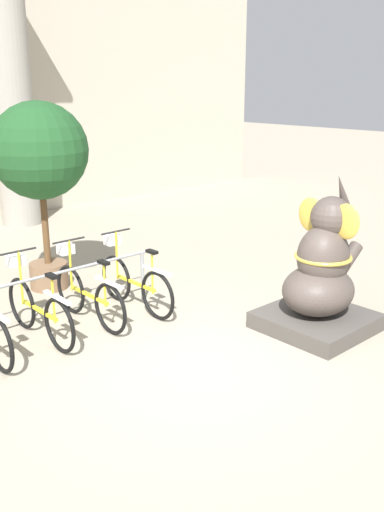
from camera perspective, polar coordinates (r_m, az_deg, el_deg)
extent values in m
plane|color=#9E937F|center=(6.59, 0.23, -10.86)|extent=(60.00, 60.00, 0.00)
cylinder|color=gray|center=(13.17, -17.50, 13.78)|extent=(0.87, 0.87, 5.00)
cylinder|color=gray|center=(8.28, -4.97, -2.12)|extent=(0.05, 0.05, 0.75)
cylinder|color=gray|center=(7.46, -13.30, -1.66)|extent=(2.81, 0.04, 0.04)
torus|color=black|center=(7.72, -16.65, -4.54)|extent=(0.05, 0.68, 0.68)
torus|color=black|center=(6.92, -13.12, -6.79)|extent=(0.05, 0.68, 0.68)
cube|color=yellow|center=(7.30, -15.02, -5.25)|extent=(0.04, 0.85, 0.04)
cube|color=silver|center=(6.79, -13.32, -4.05)|extent=(0.06, 0.57, 0.03)
cylinder|color=yellow|center=(6.90, -13.69, -4.36)|extent=(0.03, 0.03, 0.57)
cube|color=black|center=(6.79, -13.87, -1.95)|extent=(0.08, 0.18, 0.04)
cylinder|color=yellow|center=(7.56, -16.75, -2.13)|extent=(0.03, 0.03, 0.71)
cylinder|color=black|center=(7.46, -16.98, 0.45)|extent=(0.48, 0.03, 0.03)
cube|color=silver|center=(7.58, -17.22, -0.40)|extent=(0.20, 0.16, 0.14)
torus|color=black|center=(8.05, -12.05, -3.28)|extent=(0.05, 0.68, 0.68)
torus|color=black|center=(7.29, -8.18, -5.26)|extent=(0.05, 0.68, 0.68)
cube|color=yellow|center=(7.65, -10.23, -3.87)|extent=(0.04, 0.85, 0.04)
cube|color=silver|center=(7.16, -8.30, -2.63)|extent=(0.06, 0.57, 0.03)
cylinder|color=yellow|center=(7.27, -8.73, -2.94)|extent=(0.03, 0.03, 0.57)
cube|color=black|center=(7.17, -8.83, -0.64)|extent=(0.08, 0.18, 0.04)
cylinder|color=yellow|center=(7.90, -12.06, -0.94)|extent=(0.03, 0.03, 0.71)
cylinder|color=black|center=(7.80, -12.22, 1.54)|extent=(0.48, 0.03, 0.03)
cube|color=silver|center=(7.92, -12.52, 0.70)|extent=(0.20, 0.16, 0.14)
torus|color=black|center=(8.39, -7.60, -2.21)|extent=(0.05, 0.68, 0.68)
torus|color=black|center=(7.66, -3.48, -3.97)|extent=(0.05, 0.68, 0.68)
cube|color=yellow|center=(8.00, -5.64, -2.72)|extent=(0.04, 0.85, 0.04)
cube|color=silver|center=(7.54, -3.52, -1.46)|extent=(0.06, 0.57, 0.03)
cylinder|color=yellow|center=(7.64, -3.99, -1.77)|extent=(0.03, 0.03, 0.57)
cube|color=black|center=(7.55, -4.04, 0.43)|extent=(0.08, 0.18, 0.04)
cylinder|color=yellow|center=(8.24, -7.53, 0.05)|extent=(0.03, 0.03, 0.71)
cylinder|color=black|center=(8.15, -7.63, 2.44)|extent=(0.48, 0.03, 0.03)
cube|color=silver|center=(8.26, -7.99, 1.63)|extent=(0.20, 0.16, 0.14)
cube|color=#4C4742|center=(7.63, 12.29, -6.35)|extent=(1.28, 1.28, 0.21)
ellipsoid|color=#4C423D|center=(7.47, 12.50, -3.35)|extent=(0.99, 0.87, 0.64)
ellipsoid|color=#4C423D|center=(7.38, 12.98, -0.06)|extent=(0.70, 0.64, 0.81)
sphere|color=#4C423D|center=(7.35, 13.75, 3.81)|extent=(0.52, 0.52, 0.52)
ellipsoid|color=gold|center=(7.44, 11.79, 4.09)|extent=(0.08, 0.37, 0.44)
ellipsoid|color=gold|center=(7.15, 15.17, 3.34)|extent=(0.08, 0.37, 0.44)
cone|color=#4C423D|center=(7.49, 14.88, 5.73)|extent=(0.45, 0.19, 0.66)
cylinder|color=#4C423D|center=(7.74, 13.42, 0.03)|extent=(0.52, 0.17, 0.46)
cylinder|color=#4C423D|center=(7.59, 15.22, -0.45)|extent=(0.52, 0.17, 0.46)
torus|color=gold|center=(7.38, 12.98, -0.06)|extent=(0.73, 0.73, 0.05)
cylinder|color=brown|center=(9.14, -14.11, -1.86)|extent=(0.58, 0.58, 0.40)
cylinder|color=brown|center=(8.93, -14.46, 2.85)|extent=(0.10, 0.10, 1.15)
sphere|color=#1E4C23|center=(8.73, -15.02, 10.15)|extent=(1.43, 1.43, 1.43)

